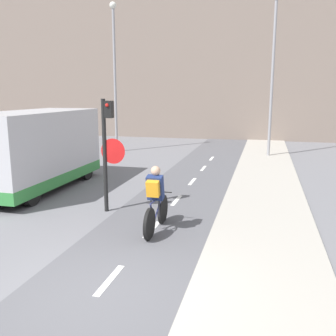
% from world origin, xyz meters
% --- Properties ---
extents(ground_plane, '(120.00, 120.00, 0.00)m').
position_xyz_m(ground_plane, '(0.00, 0.00, 0.00)').
color(ground_plane, slate).
extents(bike_lane, '(2.70, 60.00, 0.02)m').
position_xyz_m(bike_lane, '(0.00, 0.01, 0.01)').
color(bike_lane, '#56565B').
rests_on(bike_lane, ground_plane).
extents(sidewalk_strip, '(2.40, 60.00, 0.05)m').
position_xyz_m(sidewalk_strip, '(2.55, 0.00, 0.03)').
color(sidewalk_strip, '#A8A399').
rests_on(sidewalk_strip, ground_plane).
extents(building_row_background, '(60.00, 5.20, 11.09)m').
position_xyz_m(building_row_background, '(0.00, 23.48, 5.56)').
color(building_row_background, slate).
rests_on(building_row_background, ground_plane).
extents(traffic_light_pole, '(0.67, 0.25, 3.01)m').
position_xyz_m(traffic_light_pole, '(-1.54, 4.09, 1.87)').
color(traffic_light_pole, black).
rests_on(traffic_light_pole, ground_plane).
extents(street_lamp_far, '(0.36, 0.36, 7.75)m').
position_xyz_m(street_lamp_far, '(-5.41, 14.12, 4.66)').
color(street_lamp_far, gray).
rests_on(street_lamp_far, ground_plane).
extents(street_lamp_sidewalk, '(0.36, 0.36, 7.80)m').
position_xyz_m(street_lamp_sidewalk, '(2.68, 14.51, 4.69)').
color(street_lamp_sidewalk, gray).
rests_on(street_lamp_sidewalk, ground_plane).
extents(cyclist_near, '(0.46, 1.82, 1.55)m').
position_xyz_m(cyclist_near, '(0.11, 2.93, 0.73)').
color(cyclist_near, black).
rests_on(cyclist_near, ground_plane).
extents(van, '(2.08, 5.28, 2.58)m').
position_xyz_m(van, '(-4.82, 5.75, 1.27)').
color(van, '#B7B7BC').
rests_on(van, ground_plane).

